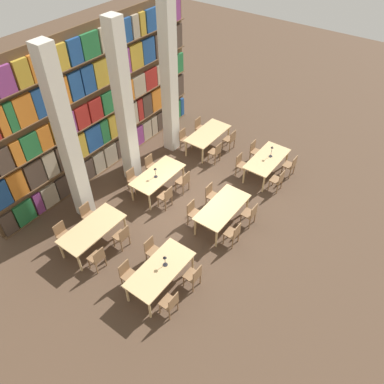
# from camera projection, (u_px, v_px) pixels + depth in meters

# --- Properties ---
(ground_plane) EXTENTS (40.00, 40.00, 0.00)m
(ground_plane) POSITION_uv_depth(u_px,v_px,m) (189.00, 205.00, 13.48)
(ground_plane) COLOR #4C3828
(bookshelf_bank) EXTENTS (9.78, 0.35, 5.50)m
(bookshelf_bank) POSITION_uv_depth(u_px,v_px,m) (100.00, 106.00, 13.44)
(bookshelf_bank) COLOR brown
(bookshelf_bank) RESTS_ON ground_plane
(pillar_left) EXTENTS (0.48, 0.48, 6.00)m
(pillar_left) POSITION_uv_depth(u_px,v_px,m) (67.00, 142.00, 11.20)
(pillar_left) COLOR beige
(pillar_left) RESTS_ON ground_plane
(pillar_center) EXTENTS (0.48, 0.48, 6.00)m
(pillar_center) POSITION_uv_depth(u_px,v_px,m) (124.00, 108.00, 12.64)
(pillar_center) COLOR beige
(pillar_center) RESTS_ON ground_plane
(pillar_right) EXTENTS (0.48, 0.48, 6.00)m
(pillar_right) POSITION_uv_depth(u_px,v_px,m) (169.00, 82.00, 14.08)
(pillar_right) COLOR beige
(pillar_right) RESTS_ON ground_plane
(reading_table_0) EXTENTS (2.10, 0.99, 0.78)m
(reading_table_0) POSITION_uv_depth(u_px,v_px,m) (160.00, 270.00, 10.54)
(reading_table_0) COLOR tan
(reading_table_0) RESTS_ON ground_plane
(chair_0) EXTENTS (0.42, 0.40, 0.90)m
(chair_0) POSITION_uv_depth(u_px,v_px,m) (170.00, 303.00, 10.03)
(chair_0) COLOR olive
(chair_0) RESTS_ON ground_plane
(chair_1) EXTENTS (0.42, 0.40, 0.90)m
(chair_1) POSITION_uv_depth(u_px,v_px,m) (128.00, 274.00, 10.71)
(chair_1) COLOR olive
(chair_1) RESTS_ON ground_plane
(chair_2) EXTENTS (0.42, 0.40, 0.90)m
(chair_2) POSITION_uv_depth(u_px,v_px,m) (194.00, 276.00, 10.66)
(chair_2) COLOR olive
(chair_2) RESTS_ON ground_plane
(chair_3) EXTENTS (0.42, 0.40, 0.90)m
(chair_3) POSITION_uv_depth(u_px,v_px,m) (152.00, 250.00, 11.34)
(chair_3) COLOR olive
(chair_3) RESTS_ON ground_plane
(desk_lamp_0) EXTENTS (0.14, 0.14, 0.39)m
(desk_lamp_0) POSITION_uv_depth(u_px,v_px,m) (165.00, 259.00, 10.42)
(desk_lamp_0) COLOR #232328
(desk_lamp_0) RESTS_ON reading_table_0
(reading_table_1) EXTENTS (2.10, 0.99, 0.78)m
(reading_table_1) POSITION_uv_depth(u_px,v_px,m) (223.00, 208.00, 12.36)
(reading_table_1) COLOR tan
(reading_table_1) RESTS_ON ground_plane
(chair_4) EXTENTS (0.42, 0.40, 0.90)m
(chair_4) POSITION_uv_depth(u_px,v_px,m) (233.00, 233.00, 11.84)
(chair_4) COLOR olive
(chair_4) RESTS_ON ground_plane
(chair_5) EXTENTS (0.42, 0.40, 0.90)m
(chair_5) POSITION_uv_depth(u_px,v_px,m) (194.00, 212.00, 12.52)
(chair_5) COLOR olive
(chair_5) RESTS_ON ground_plane
(chair_6) EXTENTS (0.42, 0.40, 0.90)m
(chair_6) POSITION_uv_depth(u_px,v_px,m) (250.00, 214.00, 12.48)
(chair_6) COLOR olive
(chair_6) RESTS_ON ground_plane
(chair_7) EXTENTS (0.42, 0.40, 0.90)m
(chair_7) POSITION_uv_depth(u_px,v_px,m) (212.00, 195.00, 13.16)
(chair_7) COLOR olive
(chair_7) RESTS_ON ground_plane
(reading_table_2) EXTENTS (2.10, 0.99, 0.78)m
(reading_table_2) POSITION_uv_depth(u_px,v_px,m) (267.00, 160.00, 14.29)
(reading_table_2) COLOR tan
(reading_table_2) RESTS_ON ground_plane
(chair_8) EXTENTS (0.42, 0.40, 0.90)m
(chair_8) POSITION_uv_depth(u_px,v_px,m) (278.00, 180.00, 13.75)
(chair_8) COLOR olive
(chair_8) RESTS_ON ground_plane
(chair_9) EXTENTS (0.42, 0.40, 0.90)m
(chair_9) POSITION_uv_depth(u_px,v_px,m) (241.00, 164.00, 14.43)
(chair_9) COLOR olive
(chair_9) RESTS_ON ground_plane
(chair_10) EXTENTS (0.42, 0.40, 0.90)m
(chair_10) POSITION_uv_depth(u_px,v_px,m) (291.00, 165.00, 14.39)
(chair_10) COLOR olive
(chair_10) RESTS_ON ground_plane
(chair_11) EXTENTS (0.42, 0.40, 0.90)m
(chair_11) POSITION_uv_depth(u_px,v_px,m) (255.00, 151.00, 15.07)
(chair_11) COLOR olive
(chair_11) RESTS_ON ground_plane
(desk_lamp_1) EXTENTS (0.14, 0.14, 0.47)m
(desk_lamp_1) POSITION_uv_depth(u_px,v_px,m) (272.00, 150.00, 14.11)
(desk_lamp_1) COLOR #232328
(desk_lamp_1) RESTS_ON reading_table_2
(reading_table_3) EXTENTS (2.10, 0.99, 0.78)m
(reading_table_3) POSITION_uv_depth(u_px,v_px,m) (92.00, 230.00, 11.67)
(reading_table_3) COLOR tan
(reading_table_3) RESTS_ON ground_plane
(chair_12) EXTENTS (0.42, 0.40, 0.90)m
(chair_12) POSITION_uv_depth(u_px,v_px,m) (97.00, 258.00, 11.13)
(chair_12) COLOR olive
(chair_12) RESTS_ON ground_plane
(chair_13) EXTENTS (0.42, 0.40, 0.90)m
(chair_13) POSITION_uv_depth(u_px,v_px,m) (63.00, 234.00, 11.81)
(chair_13) COLOR olive
(chair_13) RESTS_ON ground_plane
(chair_14) EXTENTS (0.42, 0.40, 0.90)m
(chair_14) POSITION_uv_depth(u_px,v_px,m) (122.00, 236.00, 11.76)
(chair_14) COLOR olive
(chair_14) RESTS_ON ground_plane
(chair_15) EXTENTS (0.42, 0.40, 0.90)m
(chair_15) POSITION_uv_depth(u_px,v_px,m) (88.00, 215.00, 12.44)
(chair_15) COLOR olive
(chair_15) RESTS_ON ground_plane
(reading_table_4) EXTENTS (2.10, 0.99, 0.78)m
(reading_table_4) POSITION_uv_depth(u_px,v_px,m) (158.00, 176.00, 13.59)
(reading_table_4) COLOR tan
(reading_table_4) RESTS_ON ground_plane
(chair_16) EXTENTS (0.42, 0.40, 0.90)m
(chair_16) POSITION_uv_depth(u_px,v_px,m) (166.00, 196.00, 13.10)
(chair_16) COLOR olive
(chair_16) RESTS_ON ground_plane
(chair_17) EXTENTS (0.42, 0.40, 0.90)m
(chair_17) POSITION_uv_depth(u_px,v_px,m) (133.00, 179.00, 13.78)
(chair_17) COLOR olive
(chair_17) RESTS_ON ground_plane
(chair_18) EXTENTS (0.42, 0.40, 0.90)m
(chair_18) POSITION_uv_depth(u_px,v_px,m) (184.00, 181.00, 13.70)
(chair_18) COLOR olive
(chair_18) RESTS_ON ground_plane
(chair_19) EXTENTS (0.42, 0.40, 0.90)m
(chair_19) POSITION_uv_depth(u_px,v_px,m) (151.00, 165.00, 14.38)
(chair_19) COLOR olive
(chair_19) RESTS_ON ground_plane
(desk_lamp_2) EXTENTS (0.14, 0.14, 0.42)m
(desk_lamp_2) POSITION_uv_depth(u_px,v_px,m) (155.00, 171.00, 13.24)
(desk_lamp_2) COLOR #232328
(desk_lamp_2) RESTS_ON reading_table_4
(reading_table_5) EXTENTS (2.10, 0.99, 0.78)m
(reading_table_5) POSITION_uv_depth(u_px,v_px,m) (208.00, 134.00, 15.56)
(reading_table_5) COLOR tan
(reading_table_5) RESTS_ON ground_plane
(chair_20) EXTENTS (0.42, 0.40, 0.90)m
(chair_20) POSITION_uv_depth(u_px,v_px,m) (216.00, 152.00, 15.02)
(chair_20) COLOR olive
(chair_20) RESTS_ON ground_plane
(chair_21) EXTENTS (0.42, 0.40, 0.90)m
(chair_21) POSITION_uv_depth(u_px,v_px,m) (185.00, 139.00, 15.70)
(chair_21) COLOR olive
(chair_21) RESTS_ON ground_plane
(chair_22) EXTENTS (0.42, 0.40, 0.90)m
(chair_22) POSITION_uv_depth(u_px,v_px,m) (230.00, 139.00, 15.67)
(chair_22) COLOR olive
(chair_22) RESTS_ON ground_plane
(chair_23) EXTENTS (0.42, 0.40, 0.90)m
(chair_23) POSITION_uv_depth(u_px,v_px,m) (200.00, 127.00, 16.35)
(chair_23) COLOR olive
(chair_23) RESTS_ON ground_plane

